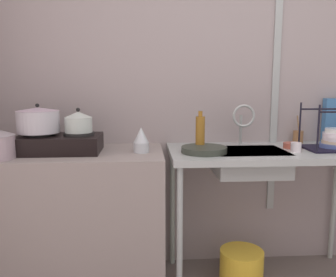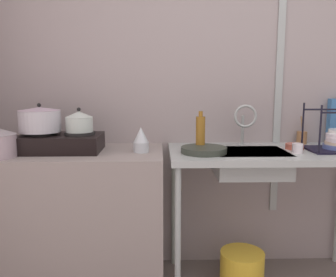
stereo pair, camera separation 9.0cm
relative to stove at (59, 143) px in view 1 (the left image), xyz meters
name	(u,v)px [view 1 (the left image)]	position (x,y,z in m)	size (l,w,h in m)	color
wall_back	(246,84)	(1.27, 0.35, 0.36)	(4.46, 0.10, 2.65)	#A09393
wall_metal_strip	(276,65)	(1.46, 0.30, 0.49)	(0.05, 0.01, 2.12)	#A5ACAB
counter_concrete	(71,221)	(0.05, 0.00, -0.51)	(1.18, 0.61, 0.91)	gray
counter_sink	(269,161)	(1.33, 0.00, -0.13)	(1.30, 0.61, 0.91)	#A5ACAB
stove	(59,143)	(0.00, 0.00, 0.00)	(0.51, 0.32, 0.12)	black
pot_on_left_burner	(38,120)	(-0.12, 0.00, 0.14)	(0.26, 0.26, 0.18)	silver
pot_on_right_burner	(78,122)	(0.12, 0.00, 0.13)	(0.17, 0.17, 0.15)	silver
percolator	(141,140)	(0.51, -0.04, 0.02)	(0.10, 0.10, 0.16)	silver
sink_basin	(249,162)	(1.20, -0.02, -0.13)	(0.45, 0.37, 0.15)	#A5ACAB
faucet	(243,118)	(1.19, 0.14, 0.13)	(0.15, 0.09, 0.29)	#A5ACAB
frying_pan	(204,150)	(0.89, -0.07, -0.04)	(0.28, 0.28, 0.04)	#31372E
dish_rack	(335,140)	(1.75, -0.02, 0.00)	(0.38, 0.27, 0.30)	black
cup_by_rack	(296,147)	(1.47, -0.09, -0.03)	(0.06, 0.06, 0.06)	white
small_bowl_on_drainboard	(292,145)	(1.50, 0.04, -0.04)	(0.12, 0.12, 0.04)	#BA5846
bottle_by_sink	(200,133)	(0.88, 0.02, 0.05)	(0.06, 0.06, 0.25)	#95621F
cereal_box	(335,121)	(1.90, 0.25, 0.10)	(0.17, 0.07, 0.32)	teal
utensil_jar	(298,136)	(1.63, 0.25, -0.01)	(0.07, 0.07, 0.20)	#95643D
bucket_on_floor	(241,267)	(1.16, -0.04, -0.85)	(0.29, 0.29, 0.23)	yellow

